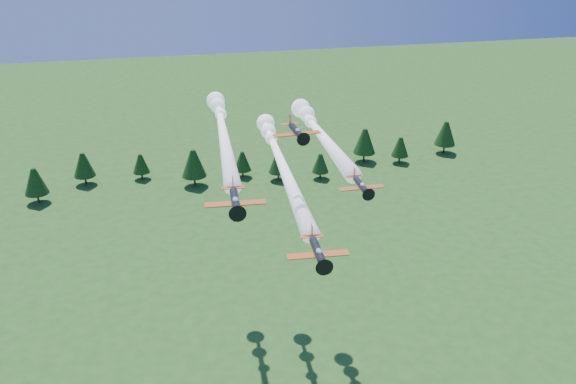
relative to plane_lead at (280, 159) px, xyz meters
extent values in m
cylinder|color=black|center=(-2.01, -32.69, 0.00)|extent=(1.45, 5.94, 1.09)
cone|color=black|center=(-2.22, -36.11, 0.00)|extent=(1.15, 1.04, 1.09)
cone|color=black|center=(-2.26, -36.76, 0.00)|extent=(0.51, 0.52, 0.48)
cylinder|color=black|center=(-2.27, -36.95, 0.00)|extent=(2.28, 0.18, 2.29)
cube|color=#E15C24|center=(-2.04, -33.12, -0.35)|extent=(8.13, 1.96, 0.13)
cube|color=#E15C24|center=(-1.77, -28.83, 0.05)|extent=(3.21, 1.12, 0.08)
cube|color=#E15C24|center=(-1.77, -28.72, 0.93)|extent=(0.16, 1.04, 1.58)
ellipsoid|color=#94B4E5|center=(-2.07, -33.67, 0.44)|extent=(0.86, 1.35, 0.68)
sphere|color=white|center=(0.63, 10.28, 0.00)|extent=(2.30, 2.30, 2.30)
sphere|color=white|center=(0.97, 15.74, 0.00)|extent=(3.00, 3.00, 3.00)
sphere|color=white|center=(1.31, 21.20, 0.00)|extent=(3.70, 3.70, 3.70)
cylinder|color=black|center=(-11.20, -23.13, 3.86)|extent=(1.57, 6.19, 1.13)
cone|color=black|center=(-11.45, -26.70, 3.86)|extent=(1.20, 1.10, 1.13)
cone|color=black|center=(-11.50, -27.38, 3.86)|extent=(0.53, 0.54, 0.50)
cylinder|color=black|center=(-11.52, -27.57, 3.86)|extent=(2.38, 0.21, 2.38)
cube|color=#E15C24|center=(-11.23, -23.58, 3.49)|extent=(8.49, 2.13, 0.14)
cube|color=#E15C24|center=(-10.91, -19.11, 3.91)|extent=(3.35, 1.20, 0.08)
cube|color=#E15C24|center=(-10.90, -19.00, 4.82)|extent=(0.18, 1.08, 1.65)
ellipsoid|color=#94B4E5|center=(-11.27, -24.15, 4.31)|extent=(0.91, 1.42, 0.71)
sphere|color=white|center=(-8.39, 16.22, 3.86)|extent=(2.30, 2.30, 2.30)
sphere|color=white|center=(-8.04, 21.15, 3.86)|extent=(3.00, 3.00, 3.00)
sphere|color=white|center=(-7.69, 26.08, 3.86)|extent=(3.70, 3.70, 3.70)
cylinder|color=black|center=(7.16, -22.31, 3.96)|extent=(0.95, 4.83, 0.89)
cone|color=black|center=(7.13, -25.13, 3.96)|extent=(0.90, 0.81, 0.89)
cone|color=black|center=(7.12, -25.66, 3.96)|extent=(0.40, 0.41, 0.39)
cylinder|color=black|center=(7.12, -25.81, 3.96)|extent=(1.87, 0.06, 1.87)
cube|color=#E15C24|center=(7.15, -22.67, 3.67)|extent=(6.62, 1.28, 0.11)
cube|color=#E15C24|center=(7.20, -19.15, 4.00)|extent=(2.60, 0.79, 0.06)
cube|color=#E15C24|center=(7.20, -19.06, 4.71)|extent=(0.09, 0.85, 1.29)
ellipsoid|color=#94B4E5|center=(7.15, -23.12, 4.31)|extent=(0.65, 1.08, 0.56)
sphere|color=white|center=(7.51, 7.97, 3.96)|extent=(2.30, 2.30, 2.30)
sphere|color=white|center=(7.55, 11.75, 3.96)|extent=(3.00, 3.00, 3.00)
sphere|color=white|center=(7.60, 15.53, 3.96)|extent=(3.70, 3.70, 3.70)
cylinder|color=black|center=(-1.06, -16.55, 10.81)|extent=(1.18, 5.13, 0.94)
cone|color=black|center=(-0.92, -19.52, 10.81)|extent=(0.98, 0.89, 0.94)
cone|color=black|center=(-0.89, -20.08, 10.81)|extent=(0.43, 0.44, 0.41)
cylinder|color=black|center=(-0.89, -20.24, 10.81)|extent=(1.98, 0.13, 1.98)
cube|color=#E15C24|center=(-1.04, -16.93, 10.51)|extent=(7.03, 1.60, 0.11)
cube|color=#E15C24|center=(-1.22, -13.21, 10.86)|extent=(2.77, 0.93, 0.07)
cube|color=#E15C24|center=(-1.22, -13.12, 11.61)|extent=(0.13, 0.90, 1.37)
ellipsoid|color=#94B4E5|center=(-1.02, -17.40, 11.19)|extent=(0.73, 1.16, 0.59)
cylinder|color=#382314|center=(79.56, 94.30, -38.68)|extent=(0.60, 0.60, 3.24)
cone|color=black|center=(79.56, 94.30, -32.89)|extent=(7.41, 7.41, 8.34)
cylinder|color=#382314|center=(-9.58, 84.50, -38.62)|extent=(0.60, 0.60, 3.36)
cone|color=black|center=(-9.58, 84.50, -32.62)|extent=(7.68, 7.68, 8.64)
cylinder|color=#382314|center=(-25.71, 93.65, -39.12)|extent=(0.60, 0.60, 2.37)
cone|color=black|center=(-25.71, 93.65, -34.89)|extent=(5.41, 5.41, 6.09)
cylinder|color=#382314|center=(-56.03, 82.09, -38.77)|extent=(0.60, 0.60, 3.07)
cone|color=black|center=(-56.03, 82.09, -33.29)|extent=(7.01, 7.01, 7.89)
cylinder|color=#382314|center=(30.41, 81.39, -39.11)|extent=(0.60, 0.60, 2.38)
cone|color=black|center=(30.41, 81.39, -34.87)|extent=(5.43, 5.43, 6.11)
cylinder|color=#382314|center=(17.04, 83.23, -38.93)|extent=(0.60, 0.60, 2.74)
cone|color=black|center=(17.04, 83.23, -34.04)|extent=(6.26, 6.26, 7.04)
cylinder|color=#382314|center=(-43.12, 93.13, -38.82)|extent=(0.60, 0.60, 2.95)
cone|color=black|center=(-43.12, 93.13, -33.55)|extent=(6.75, 6.75, 7.59)
cylinder|color=#382314|center=(6.26, 88.17, -39.08)|extent=(0.60, 0.60, 2.44)
cone|color=black|center=(6.26, 88.17, -34.73)|extent=(5.57, 5.57, 6.26)
cylinder|color=#382314|center=(60.52, 88.83, -39.02)|extent=(0.60, 0.60, 2.57)
cone|color=black|center=(60.52, 88.83, -34.43)|extent=(5.87, 5.87, 6.60)
cylinder|color=#382314|center=(48.99, 92.55, -38.65)|extent=(0.60, 0.60, 3.30)
cone|color=black|center=(48.99, 92.55, -32.76)|extent=(7.54, 7.54, 8.49)
camera|label=1|loc=(-21.59, -102.32, 40.87)|focal=40.00mm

